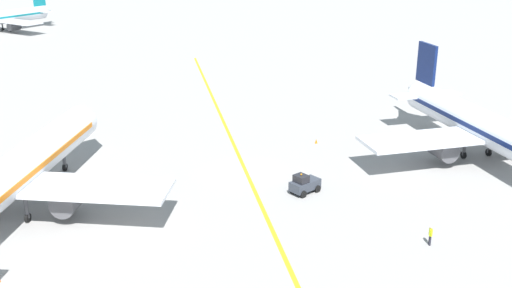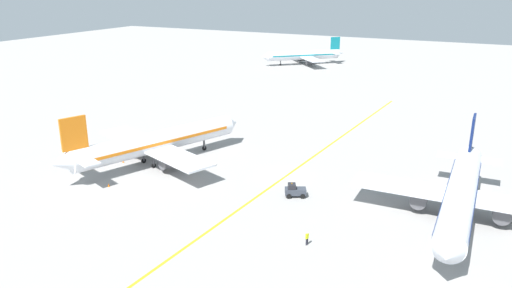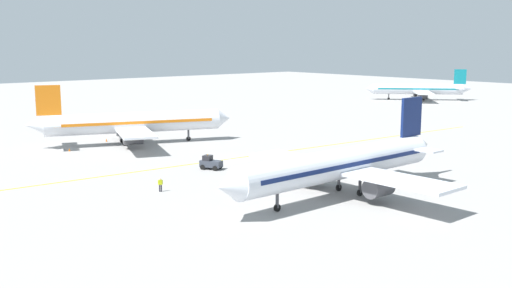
# 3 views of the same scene
# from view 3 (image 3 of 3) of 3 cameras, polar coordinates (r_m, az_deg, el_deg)

# --- Properties ---
(ground_plane) EXTENTS (400.00, 400.00, 0.00)m
(ground_plane) POSITION_cam_3_polar(r_m,az_deg,el_deg) (91.11, -2.75, -1.46)
(ground_plane) COLOR gray
(apron_yellow_centreline) EXTENTS (7.62, 119.81, 0.01)m
(apron_yellow_centreline) POSITION_cam_3_polar(r_m,az_deg,el_deg) (91.11, -2.75, -1.46)
(apron_yellow_centreline) COLOR yellow
(apron_yellow_centreline) RESTS_ON ground
(airplane_at_gate) EXTENTS (28.05, 34.29, 10.60)m
(airplane_at_gate) POSITION_cam_3_polar(r_m,az_deg,el_deg) (106.52, -11.74, 1.98)
(airplane_at_gate) COLOR silver
(airplane_at_gate) RESTS_ON ground
(airplane_adjacent_stand) EXTENTS (28.10, 35.46, 10.60)m
(airplane_adjacent_stand) POSITION_cam_3_polar(r_m,az_deg,el_deg) (69.45, 8.10, -1.92)
(airplane_adjacent_stand) COLOR silver
(airplane_adjacent_stand) RESTS_ON ground
(airplane_distant_taxiing) EXTENTS (25.19, 23.97, 9.54)m
(airplane_distant_taxiing) POSITION_cam_3_polar(r_m,az_deg,el_deg) (192.32, 15.24, 5.05)
(airplane_distant_taxiing) COLOR silver
(airplane_distant_taxiing) RESTS_ON ground
(baggage_tug_dark) EXTENTS (3.35, 2.76, 2.11)m
(baggage_tug_dark) POSITION_cam_3_polar(r_m,az_deg,el_deg) (83.97, -4.35, -1.80)
(baggage_tug_dark) COLOR #333842
(baggage_tug_dark) RESTS_ON ground
(ground_crew_worker) EXTENTS (0.32, 0.56, 1.68)m
(ground_crew_worker) POSITION_cam_3_polar(r_m,az_deg,el_deg) (72.10, -9.09, -3.80)
(ground_crew_worker) COLOR #23232D
(ground_crew_worker) RESTS_ON ground
(traffic_cone_near_nose) EXTENTS (0.32, 0.32, 0.55)m
(traffic_cone_near_nose) POSITION_cam_3_polar(r_m,az_deg,el_deg) (102.32, -17.35, -0.51)
(traffic_cone_near_nose) COLOR orange
(traffic_cone_near_nose) RESTS_ON ground
(traffic_cone_mid_apron) EXTENTS (0.32, 0.32, 0.55)m
(traffic_cone_mid_apron) POSITION_cam_3_polar(r_m,az_deg,el_deg) (88.04, 4.84, -1.70)
(traffic_cone_mid_apron) COLOR orange
(traffic_cone_mid_apron) RESTS_ON ground
(traffic_cone_by_wingtip) EXTENTS (0.32, 0.32, 0.55)m
(traffic_cone_by_wingtip) POSITION_cam_3_polar(r_m,az_deg,el_deg) (110.60, -14.06, 0.37)
(traffic_cone_by_wingtip) COLOR orange
(traffic_cone_by_wingtip) RESTS_ON ground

